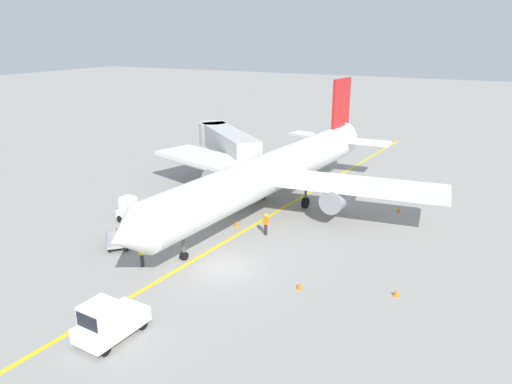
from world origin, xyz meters
name	(u,v)px	position (x,y,z in m)	size (l,w,h in m)	color
ground_plane	(224,267)	(0.00, 0.00, 0.00)	(300.00, 300.00, 0.00)	gray
taxi_line_yellow	(237,235)	(-1.84, 5.00, 0.00)	(0.30, 80.00, 0.01)	yellow
airliner	(276,170)	(-1.79, 11.76, 3.42)	(28.48, 35.34, 10.10)	white
jet_bridge	(225,141)	(-11.34, 19.46, 3.54)	(11.29, 10.25, 4.85)	beige
pushback_tug	(108,322)	(-1.08, -9.26, 0.99)	(2.15, 3.72, 2.20)	silver
baggage_tug_near_wing	(131,211)	(-10.71, 3.48, 0.93)	(2.49, 1.49, 2.10)	silver
belt_loader_forward_hold	(212,203)	(-6.23, 8.46, 0.78)	(2.86, 5.13, 2.59)	silver
baggage_cart_loaded	(118,239)	(-8.53, -0.50, 0.47)	(3.21, 3.24, 0.94)	#A5A5A8
ground_crew_marshaller	(142,254)	(-4.82, -2.28, 0.91)	(0.36, 0.24, 1.70)	#26262D
ground_crew_wing_walker	(266,224)	(0.08, 6.10, 0.91)	(0.36, 0.24, 1.70)	#26262D
safety_cone_nose_left	(399,210)	(8.04, 15.59, 0.22)	(0.36, 0.36, 0.44)	orange
safety_cone_nose_right	(300,285)	(5.46, -0.31, 0.22)	(0.36, 0.36, 0.44)	orange
safety_cone_wingtip_left	(236,224)	(-2.71, 6.52, 0.22)	(0.36, 0.36, 0.44)	orange
safety_cone_wingtip_right	(396,292)	(10.75, 1.49, 0.22)	(0.36, 0.36, 0.44)	orange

